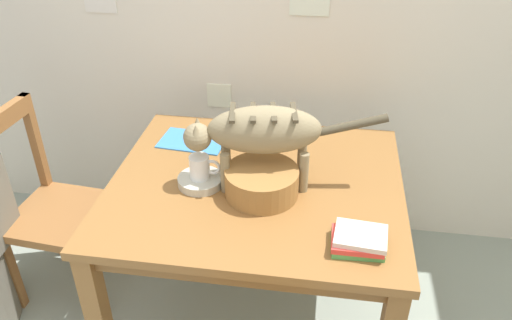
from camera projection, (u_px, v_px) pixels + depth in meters
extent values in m
cube|color=silver|center=(276.00, 0.00, 2.40)|extent=(4.38, 0.10, 2.50)
cube|color=white|center=(219.00, 96.00, 2.65)|extent=(0.13, 0.01, 0.13)
cube|color=olive|center=(256.00, 185.00, 2.02)|extent=(1.14, 1.00, 0.03)
cube|color=brown|center=(256.00, 196.00, 2.05)|extent=(1.06, 0.92, 0.07)
cube|color=olive|center=(170.00, 187.00, 2.66)|extent=(0.07, 0.07, 0.71)
cube|color=olive|center=(373.00, 205.00, 2.53)|extent=(0.07, 0.07, 0.71)
ellipsoid|color=#8D7D5B|center=(265.00, 130.00, 1.87)|extent=(0.44, 0.22, 0.18)
cube|color=#4D4532|center=(294.00, 112.00, 1.83)|extent=(0.04, 0.15, 0.01)
cube|color=#4D4532|center=(274.00, 112.00, 1.83)|extent=(0.04, 0.15, 0.01)
cube|color=#4D4532|center=(253.00, 112.00, 1.83)|extent=(0.04, 0.15, 0.01)
cube|color=#4D4532|center=(233.00, 112.00, 1.83)|extent=(0.04, 0.15, 0.01)
cylinder|color=#8D7D5B|center=(225.00, 173.00, 1.91)|extent=(0.04, 0.04, 0.16)
cylinder|color=#8D7D5B|center=(226.00, 160.00, 1.99)|extent=(0.04, 0.04, 0.16)
cylinder|color=#8D7D5B|center=(304.00, 172.00, 1.92)|extent=(0.04, 0.04, 0.16)
cylinder|color=#8D7D5B|center=(302.00, 160.00, 1.99)|extent=(0.04, 0.04, 0.16)
sphere|color=#8D7D5B|center=(197.00, 137.00, 1.88)|extent=(0.11, 0.11, 0.11)
cone|color=#8D7D5B|center=(196.00, 130.00, 1.83)|extent=(0.04, 0.04, 0.04)
cone|color=#8D7D5B|center=(197.00, 123.00, 1.88)|extent=(0.04, 0.04, 0.04)
cylinder|color=#4D4532|center=(353.00, 125.00, 1.86)|extent=(0.25, 0.07, 0.09)
cylinder|color=beige|center=(200.00, 181.00, 1.98)|extent=(0.18, 0.18, 0.03)
cylinder|color=white|center=(200.00, 167.00, 1.95)|extent=(0.08, 0.08, 0.09)
torus|color=white|center=(212.00, 167.00, 1.94)|extent=(0.06, 0.01, 0.06)
cube|color=#3C86D2|center=(193.00, 141.00, 2.27)|extent=(0.30, 0.21, 0.01)
cube|color=#51A754|center=(357.00, 244.00, 1.68)|extent=(0.17, 0.14, 0.02)
cube|color=#E53F37|center=(357.00, 241.00, 1.67)|extent=(0.17, 0.14, 0.02)
cube|color=beige|center=(361.00, 236.00, 1.66)|extent=(0.18, 0.15, 0.02)
cylinder|color=olive|center=(262.00, 182.00, 1.91)|extent=(0.28, 0.28, 0.11)
cylinder|color=#463018|center=(262.00, 181.00, 1.91)|extent=(0.23, 0.23, 0.09)
cube|color=#956033|center=(61.00, 216.00, 2.34)|extent=(0.45, 0.45, 0.04)
cube|color=#956033|center=(36.00, 141.00, 2.40)|extent=(0.04, 0.04, 0.48)
cube|color=#956033|center=(124.00, 233.00, 2.58)|extent=(0.04, 0.04, 0.41)
cube|color=#956033|center=(86.00, 287.00, 2.27)|extent=(0.04, 0.04, 0.41)
cube|color=#956033|center=(57.00, 222.00, 2.65)|extent=(0.04, 0.04, 0.41)
cube|color=#956033|center=(12.00, 273.00, 2.34)|extent=(0.04, 0.04, 0.41)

